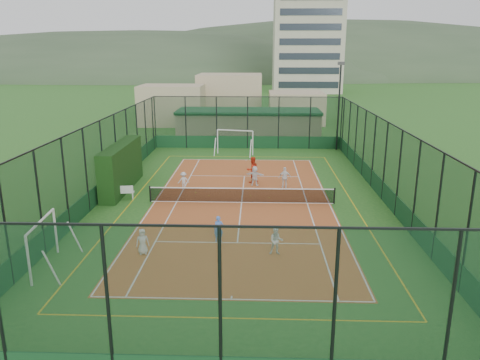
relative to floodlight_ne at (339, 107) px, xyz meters
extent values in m
plane|color=#276121|center=(-8.60, -16.60, -4.12)|extent=(300.00, 300.00, 0.00)
cube|color=#B15427|center=(-8.60, -16.60, -4.12)|extent=(11.17, 23.97, 0.01)
cube|color=beige|center=(3.40, 65.40, 10.88)|extent=(15.00, 12.00, 30.00)
cube|color=black|center=(-16.90, -13.95, -2.56)|extent=(1.08, 7.17, 3.14)
imported|color=silver|center=(-12.98, -24.45, -3.50)|extent=(0.69, 0.55, 1.24)
imported|color=#5184E6|center=(-9.54, -22.81, -3.46)|extent=(0.52, 0.37, 1.31)
imported|color=white|center=(-6.72, -24.27, -3.45)|extent=(0.66, 0.52, 1.32)
imported|color=silver|center=(-12.70, -13.74, -3.51)|extent=(0.87, 0.65, 1.20)
imported|color=white|center=(-5.71, -13.20, -3.38)|extent=(0.88, 0.41, 1.47)
imported|color=white|center=(-7.80, -12.68, -3.41)|extent=(1.37, 0.73, 1.41)
imported|color=red|center=(-7.98, -11.88, -3.18)|extent=(1.15, 1.09, 1.88)
sphere|color=#CCE033|center=(-11.76, -14.64, -4.08)|extent=(0.07, 0.07, 0.07)
sphere|color=#CCE033|center=(-6.85, -15.63, -4.08)|extent=(0.07, 0.07, 0.07)
sphere|color=#CCE033|center=(-8.06, -15.22, -4.08)|extent=(0.07, 0.07, 0.07)
sphere|color=#CCE033|center=(-10.80, -15.29, -4.08)|extent=(0.07, 0.07, 0.07)
camera|label=1|loc=(-7.67, -44.56, 5.13)|focal=35.00mm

